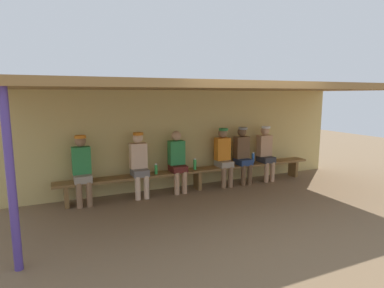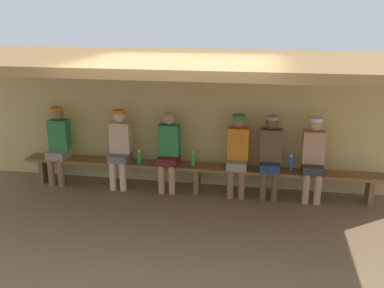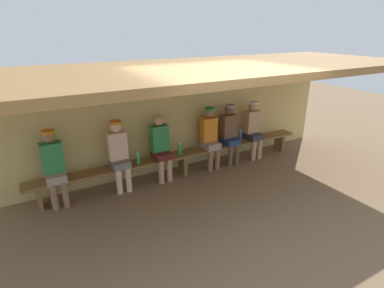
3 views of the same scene
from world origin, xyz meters
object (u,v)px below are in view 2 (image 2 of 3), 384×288
object	(u,v)px
bench	(197,170)
water_bottle_green	(193,159)
water_bottle_blue	(139,157)
water_bottle_clear	(291,163)
player_leftmost	(238,151)
player_in_blue	(120,145)
player_middle	(58,142)
player_with_sunglasses	(169,148)
player_near_post	(313,155)
player_in_white	(271,153)

from	to	relation	value
bench	water_bottle_green	world-z (taller)	water_bottle_green
water_bottle_blue	water_bottle_clear	bearing A→B (deg)	1.77
player_leftmost	player_in_blue	world-z (taller)	same
player_middle	water_bottle_green	xyz separation A→B (m)	(2.37, -0.01, -0.17)
player_in_blue	water_bottle_clear	bearing A→B (deg)	0.81
player_leftmost	water_bottle_green	size ratio (longest dim) A/B	5.44
player_with_sunglasses	water_bottle_blue	bearing A→B (deg)	-175.79
bench	water_bottle_blue	size ratio (longest dim) A/B	27.48
player_near_post	player_in_white	bearing A→B (deg)	180.00
player_middle	player_with_sunglasses	size ratio (longest dim) A/B	1.01
player_leftmost	player_with_sunglasses	bearing A→B (deg)	-179.98
player_leftmost	player_in_white	xyz separation A→B (m)	(0.52, 0.00, 0.00)
player_middle	player_leftmost	distance (m)	3.10
player_near_post	water_bottle_clear	world-z (taller)	player_near_post
player_in_blue	player_in_white	distance (m)	2.51
bench	player_middle	distance (m)	2.47
bench	player_leftmost	world-z (taller)	player_leftmost
player_middle	player_in_white	size ratio (longest dim) A/B	1.00
player_in_blue	player_leftmost	bearing A→B (deg)	0.00
water_bottle_green	player_middle	bearing A→B (deg)	179.80
player_with_sunglasses	player_in_blue	bearing A→B (deg)	179.97
player_with_sunglasses	water_bottle_clear	size ratio (longest dim) A/B	5.21
bench	water_bottle_green	size ratio (longest dim) A/B	24.29
water_bottle_blue	player_with_sunglasses	bearing A→B (deg)	4.21
player_near_post	player_leftmost	bearing A→B (deg)	180.00
water_bottle_clear	player_near_post	bearing A→B (deg)	-6.87
player_with_sunglasses	water_bottle_green	world-z (taller)	player_with_sunglasses
player_in_white	water_bottle_blue	xyz separation A→B (m)	(-2.17, -0.04, -0.18)
player_in_blue	player_near_post	bearing A→B (deg)	0.00
player_leftmost	player_with_sunglasses	distance (m)	1.14
player_in_blue	water_bottle_green	world-z (taller)	player_in_blue
bench	water_bottle_blue	world-z (taller)	water_bottle_blue
player_in_white	water_bottle_blue	world-z (taller)	player_in_white
bench	player_near_post	distance (m)	1.88
bench	water_bottle_clear	world-z (taller)	water_bottle_clear
bench	player_with_sunglasses	xyz separation A→B (m)	(-0.48, 0.00, 0.34)
player_middle	water_bottle_clear	distance (m)	3.96
bench	water_bottle_green	xyz separation A→B (m)	(-0.07, -0.00, 0.19)
player_leftmost	water_bottle_blue	distance (m)	1.65
player_in_white	water_bottle_green	bearing A→B (deg)	-179.63
player_in_white	water_bottle_green	xyz separation A→B (m)	(-1.26, -0.01, -0.17)
water_bottle_green	player_with_sunglasses	bearing A→B (deg)	178.93
player_with_sunglasses	water_bottle_green	bearing A→B (deg)	-1.07
player_middle	water_bottle_clear	size ratio (longest dim) A/B	5.25
player_in_blue	player_near_post	xyz separation A→B (m)	(3.18, 0.00, 0.00)
player_in_blue	player_with_sunglasses	size ratio (longest dim) A/B	1.01
bench	player_with_sunglasses	bearing A→B (deg)	179.63
bench	player_near_post	bearing A→B (deg)	0.11
player_with_sunglasses	water_bottle_blue	world-z (taller)	player_with_sunglasses
player_in_white	player_near_post	distance (m)	0.66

